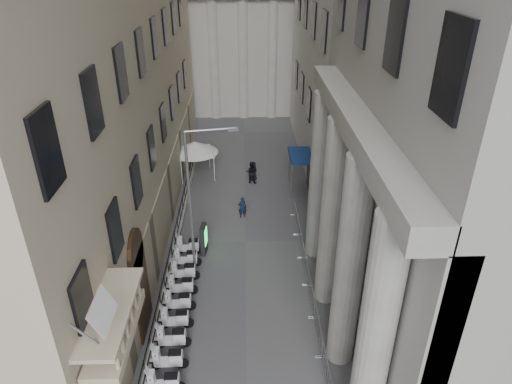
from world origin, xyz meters
TOP-DOWN VIEW (x-y plane):
  - iron_fence at (-4.30, 18.00)m, footprint 0.30×28.00m
  - blue_awning at (4.15, 26.00)m, footprint 1.60×3.00m
  - scooter_4 at (-3.42, 9.45)m, footprint 1.41×0.60m
  - scooter_5 at (-3.42, 10.67)m, footprint 1.41×0.60m
  - scooter_6 at (-3.42, 11.90)m, footprint 1.41×0.60m
  - scooter_7 at (-3.42, 13.12)m, footprint 1.41×0.60m
  - scooter_8 at (-3.42, 14.35)m, footprint 1.41×0.60m
  - scooter_9 at (-3.42, 15.57)m, footprint 1.41×0.60m
  - scooter_10 at (-3.42, 16.80)m, footprint 1.41×0.60m
  - scooter_11 at (-3.42, 18.02)m, footprint 1.41×0.60m
  - barrier_1 at (3.43, 8.63)m, footprint 0.60×2.40m
  - barrier_2 at (3.43, 11.13)m, footprint 0.60×2.40m
  - barrier_3 at (3.43, 13.63)m, footprint 0.60×2.40m
  - barrier_4 at (3.43, 16.13)m, footprint 0.60×2.40m
  - barrier_5 at (3.43, 18.63)m, footprint 0.60×2.40m
  - barrier_6 at (3.43, 21.13)m, footprint 0.60×2.40m
  - security_tent at (-3.60, 28.54)m, footprint 3.64×3.64m
  - street_lamp at (-2.59, 16.61)m, footprint 2.76×0.66m
  - info_kiosk at (-2.49, 18.13)m, footprint 0.38×0.93m
  - pedestrian_a at (-0.17, 22.17)m, footprint 0.62×0.47m
  - pedestrian_b at (0.55, 27.40)m, footprint 1.02×0.88m
  - pedestrian_c at (0.69, 27.80)m, footprint 0.92×0.89m

SIDE VIEW (x-z plane):
  - iron_fence at x=-4.30m, z-range -0.70..0.70m
  - blue_awning at x=4.15m, z-range -1.50..1.50m
  - scooter_4 at x=-3.42m, z-range -0.75..0.75m
  - scooter_5 at x=-3.42m, z-range -0.75..0.75m
  - scooter_6 at x=-3.42m, z-range -0.75..0.75m
  - scooter_7 at x=-3.42m, z-range -0.75..0.75m
  - scooter_8 at x=-3.42m, z-range -0.75..0.75m
  - scooter_9 at x=-3.42m, z-range -0.75..0.75m
  - scooter_10 at x=-3.42m, z-range -0.75..0.75m
  - scooter_11 at x=-3.42m, z-range -0.75..0.75m
  - barrier_1 at x=3.43m, z-range -0.55..0.55m
  - barrier_2 at x=3.43m, z-range -0.55..0.55m
  - barrier_3 at x=3.43m, z-range -0.55..0.55m
  - barrier_4 at x=3.43m, z-range -0.55..0.55m
  - barrier_5 at x=3.43m, z-range -0.55..0.55m
  - barrier_6 at x=3.43m, z-range -0.55..0.55m
  - pedestrian_a at x=-0.17m, z-range 0.00..1.56m
  - pedestrian_c at x=0.69m, z-range 0.00..1.60m
  - pedestrian_b at x=0.55m, z-range 0.00..1.79m
  - info_kiosk at x=-2.49m, z-range 0.01..1.94m
  - security_tent at x=-3.60m, z-range 0.99..3.95m
  - street_lamp at x=-2.59m, z-range 0.84..9.36m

